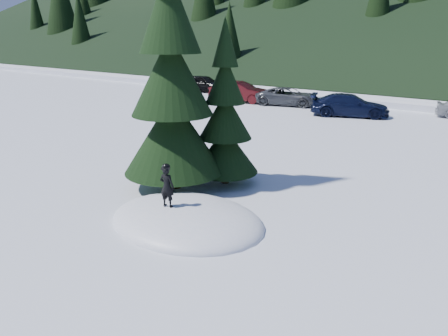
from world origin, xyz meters
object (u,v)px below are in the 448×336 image
Objects in this scene: child_skier at (167,187)px; car_0 at (204,83)px; car_1 at (240,92)px; spruce_short at (225,122)px; spruce_tall at (172,86)px; car_2 at (288,96)px; car_3 at (350,105)px.

child_skier is 0.26× the size of car_0.
child_skier is 0.24× the size of car_1.
spruce_short is at bearing -148.02° from car_0.
spruce_tall is 1.91× the size of car_1.
car_0 is 9.74m from car_2.
car_0 reaches higher than car_3.
spruce_tall is at bearing 160.83° from car_3.
spruce_tall is 16.16m from car_3.
car_1 is (5.94, -2.78, 0.01)m from car_0.
child_skier is at bearing -76.56° from spruce_short.
child_skier is 18.26m from car_3.
spruce_short reaches higher than car_0.
car_0 is (-17.23, 21.41, -0.30)m from child_skier.
child_skier is (1.85, -2.14, -2.29)m from spruce_tall.
car_0 is 0.96× the size of car_2.
spruce_tall is 19.17m from car_1.
car_3 is (-2.58, 18.07, -0.36)m from child_skier.
car_2 is 5.29m from car_3.
spruce_short is at bearing 54.46° from spruce_tall.
car_2 is at bearing -81.98° from child_skier.
child_skier is 21.79m from car_1.
car_3 is (8.71, -0.56, -0.07)m from car_1.
car_2 is (9.55, -1.94, -0.11)m from car_0.
spruce_tall reaches higher than child_skier.
child_skier reaches higher than car_3.
child_skier is (0.85, -3.54, -1.07)m from spruce_short.
spruce_tall is at bearing -163.28° from car_1.
car_3 is at bearing -121.32° from car_2.
car_0 is at bearing 55.34° from car_3.
spruce_tall is 3.64m from child_skier.
car_0 reaches higher than car_2.
car_0 is at bearing 128.60° from spruce_tall.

